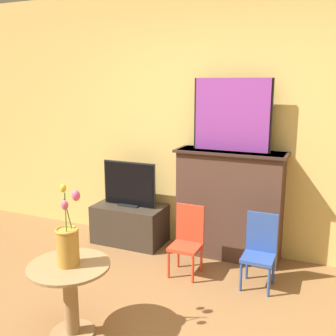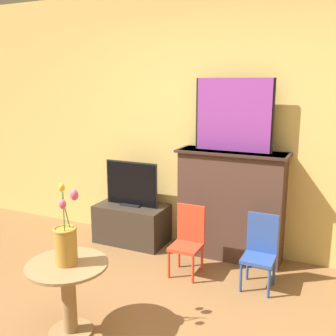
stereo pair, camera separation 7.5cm
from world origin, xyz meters
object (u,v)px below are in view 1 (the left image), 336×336
(tv_monitor, at_px, (129,185))
(chair_red, at_px, (188,238))
(painting, at_px, (232,115))
(chair_blue, at_px, (260,248))
(vase_tulips, at_px, (68,242))

(tv_monitor, distance_m, chair_red, 1.00)
(painting, relative_size, chair_blue, 1.18)
(painting, height_order, chair_red, painting)
(tv_monitor, relative_size, vase_tulips, 1.14)
(painting, distance_m, tv_monitor, 1.35)
(tv_monitor, relative_size, chair_blue, 0.96)
(tv_monitor, height_order, chair_red, tv_monitor)
(painting, distance_m, chair_blue, 1.27)
(tv_monitor, xyz_separation_m, chair_blue, (1.51, -0.39, -0.32))
(tv_monitor, xyz_separation_m, chair_red, (0.85, -0.43, -0.32))
(tv_monitor, distance_m, vase_tulips, 1.68)
(chair_red, bearing_deg, painting, 64.13)
(chair_red, xyz_separation_m, vase_tulips, (-0.42, -1.20, 0.35))
(painting, height_order, chair_blue, painting)
(painting, xyz_separation_m, vase_tulips, (-0.67, -1.71, -0.75))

